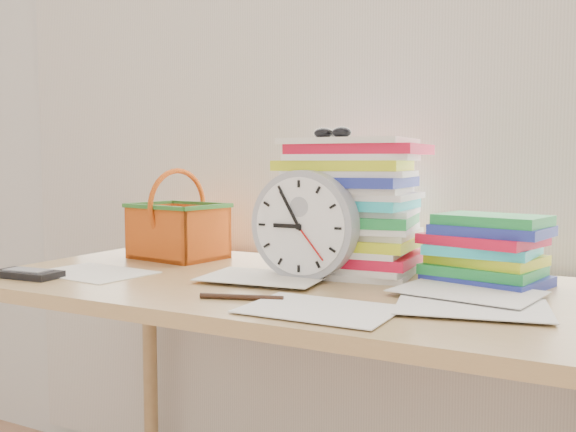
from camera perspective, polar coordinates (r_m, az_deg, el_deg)
The scene contains 10 objects.
curtain at distance 1.76m, azimuth 6.02°, elevation 14.21°, with size 2.40×0.01×2.50m, color beige.
desk at distance 1.43m, azimuth 0.02°, elevation -8.77°, with size 1.40×0.70×0.75m.
paper_stack at distance 1.51m, azimuth 5.72°, elevation 0.87°, with size 0.32×0.26×0.32m, color white, non-canonical shape.
clock at distance 1.42m, azimuth 1.48°, elevation -0.83°, with size 0.24×0.24×0.05m, color #9B9EA8.
sunglasses at distance 1.52m, azimuth 3.95°, elevation 7.39°, with size 0.12×0.10×0.03m, color black, non-canonical shape.
book_stack at distance 1.43m, azimuth 17.10°, elevation -2.88°, with size 0.26×0.20×0.15m, color white, non-canonical shape.
basket at distance 1.77m, azimuth -9.75°, elevation 0.12°, with size 0.24×0.19×0.24m, color orange, non-canonical shape.
pen at distance 1.23m, azimuth -4.16°, elevation -7.20°, with size 0.01×0.01×0.16m, color black.
calculator at distance 1.58m, azimuth -22.13°, elevation -4.80°, with size 0.16×0.07×0.02m, color black.
scattered_papers at distance 1.42m, azimuth 0.02°, elevation -5.59°, with size 1.26×0.42×0.02m, color white, non-canonical shape.
Camera 1 is at (0.65, 0.37, 1.01)m, focal length 40.00 mm.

